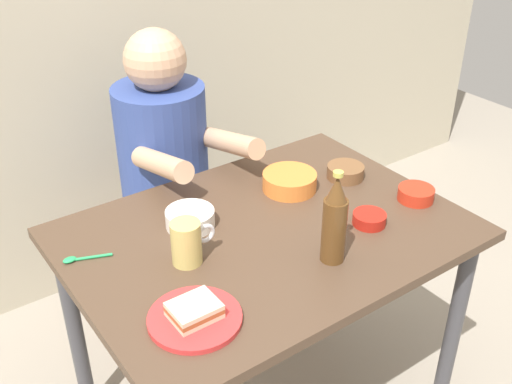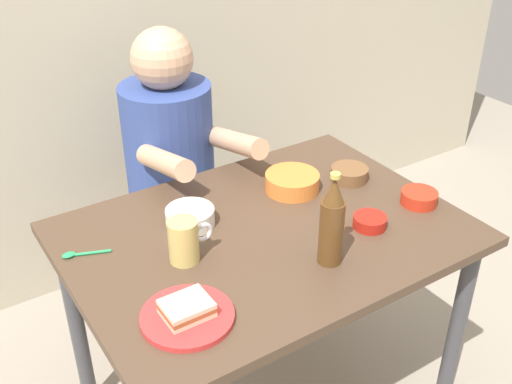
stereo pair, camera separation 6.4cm
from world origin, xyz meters
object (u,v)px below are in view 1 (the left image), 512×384
dining_table (266,256)px  person_seated (164,143)px  sandwich (194,310)px  beer_mug (187,242)px  beer_bottle (335,221)px  stool (170,239)px  plate_orange (195,318)px  sauce_bowl_chili (416,193)px

dining_table → person_seated: size_ratio=1.53×
sandwich → beer_mug: beer_mug is taller
person_seated → beer_mug: bearing=-112.7°
dining_table → beer_bottle: bearing=-74.2°
stool → beer_bottle: bearing=-86.3°
person_seated → plate_orange: (-0.36, -0.82, -0.02)m
person_seated → beer_bottle: size_ratio=2.75×
beer_mug → sauce_bowl_chili: (0.72, -0.13, -0.04)m
stool → plate_orange: (-0.36, -0.84, 0.40)m
stool → beer_mug: 0.82m
person_seated → beer_mug: person_seated is taller
beer_mug → beer_bottle: size_ratio=0.48×
stool → sandwich: bearing=-113.3°
sauce_bowl_chili → beer_mug: bearing=169.6°
stool → beer_bottle: (0.05, -0.84, 0.51)m
beer_bottle → sandwich: bearing=179.4°
stool → beer_mug: (-0.26, -0.63, 0.45)m
dining_table → beer_mug: beer_mug is taller
plate_orange → beer_mug: beer_mug is taller
stool → sandwich: size_ratio=4.09×
stool → sauce_bowl_chili: bearing=-58.7°
dining_table → plate_orange: size_ratio=5.00×
beer_mug → beer_bottle: beer_bottle is taller
plate_orange → sandwich: 0.02m
dining_table → beer_mug: (-0.25, -0.00, 0.15)m
plate_orange → beer_bottle: size_ratio=0.84×
stool → beer_bottle: 0.98m
sauce_bowl_chili → beer_bottle: bearing=-169.2°
sauce_bowl_chili → sandwich: bearing=-174.9°
stool → plate_orange: 0.99m
plate_orange → sauce_bowl_chili: 0.83m
sandwich → sauce_bowl_chili: bearing=5.1°
stool → beer_mug: size_ratio=3.57×
stool → beer_bottle: size_ratio=1.72×
dining_table → stool: 0.70m
plate_orange → sandwich: sandwich is taller
stool → sauce_bowl_chili: size_ratio=4.09×
sandwich → dining_table: bearing=30.1°
dining_table → sandwich: (-0.36, -0.21, 0.13)m
person_seated → sauce_bowl_chili: bearing=-58.3°
dining_table → stool: (0.01, 0.63, -0.30)m
beer_bottle → person_seated: bearing=93.7°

